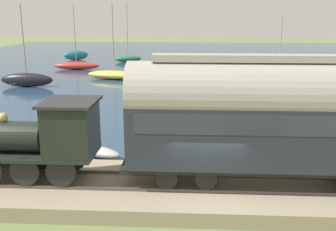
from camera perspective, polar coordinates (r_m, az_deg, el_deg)
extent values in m
plane|color=#607542|center=(14.64, 5.40, -12.59)|extent=(200.00, 200.00, 0.00)
cube|color=navy|center=(56.50, 3.89, 7.73)|extent=(80.00, 80.00, 0.01)
cube|color=gray|center=(14.98, 5.36, -10.78)|extent=(4.54, 56.00, 0.54)
cube|color=#4C4742|center=(14.15, 5.50, -10.89)|extent=(0.07, 54.88, 0.12)
cube|color=#4C4742|center=(15.54, 5.29, -8.48)|extent=(0.07, 54.88, 0.12)
cylinder|color=black|center=(14.62, -15.28, -7.94)|extent=(0.12, 1.08, 1.08)
cylinder|color=black|center=(15.97, -13.58, -5.89)|extent=(0.12, 1.08, 1.08)
cylinder|color=black|center=(15.08, -20.11, -7.62)|extent=(0.12, 1.08, 1.08)
cylinder|color=black|center=(16.39, -18.04, -5.67)|extent=(0.12, 1.08, 1.08)
cylinder|color=black|center=(16.91, -22.25, -5.43)|extent=(0.12, 1.08, 1.08)
cube|color=black|center=(15.59, -19.16, -5.10)|extent=(2.02, 4.82, 0.12)
cylinder|color=black|center=(15.79, -22.59, -2.76)|extent=(1.14, 2.89, 1.14)
sphere|color=tan|center=(15.61, -22.84, -0.27)|extent=(0.36, 0.36, 0.36)
cube|color=black|center=(14.77, -13.84, -1.78)|extent=(1.92, 1.69, 1.84)
cube|color=#282828|center=(14.53, -14.07, 1.90)|extent=(2.12, 1.93, 0.10)
cylinder|color=black|center=(16.33, 22.98, -6.81)|extent=(0.12, 0.76, 0.76)
cylinder|color=black|center=(13.97, 5.52, -9.26)|extent=(0.12, 0.76, 0.76)
cylinder|color=black|center=(15.37, 5.31, -6.97)|extent=(0.12, 0.76, 0.76)
cylinder|color=black|center=(13.98, -0.16, -9.17)|extent=(0.12, 0.76, 0.76)
cylinder|color=black|center=(15.38, 0.18, -6.90)|extent=(0.12, 0.76, 0.76)
cube|color=black|center=(14.86, 15.04, -6.93)|extent=(1.94, 10.94, 0.16)
cube|color=#232833|center=(14.43, 15.38, -1.96)|extent=(2.16, 10.50, 2.53)
cube|color=#2D333D|center=(14.32, 15.50, -0.27)|extent=(2.19, 9.85, 0.71)
cylinder|color=gray|center=(14.14, 15.73, 2.95)|extent=(2.26, 10.50, 2.26)
cube|color=gray|center=(13.95, 16.08, 7.99)|extent=(0.75, 8.75, 0.24)
ellipsoid|color=#B72D23|center=(50.02, -13.13, 7.04)|extent=(1.37, 5.62, 0.91)
cylinder|color=#9E8460|center=(49.71, -13.37, 11.09)|extent=(0.10, 0.10, 6.17)
ellipsoid|color=gold|center=(41.77, -7.81, 5.85)|extent=(3.01, 6.19, 0.89)
cylinder|color=#9E8460|center=(41.37, -8.00, 11.13)|extent=(0.10, 0.10, 6.82)
ellipsoid|color=black|center=(39.30, -19.80, 4.88)|extent=(1.14, 4.97, 1.29)
cylinder|color=#9E8460|center=(38.91, -20.28, 10.38)|extent=(0.10, 0.10, 6.27)
ellipsoid|color=#236B42|center=(56.72, -5.83, 8.22)|extent=(2.43, 4.01, 0.97)
cylinder|color=#9E8460|center=(56.42, -5.94, 12.35)|extent=(0.10, 0.10, 7.21)
ellipsoid|color=#192347|center=(48.73, 15.82, 6.87)|extent=(4.05, 5.98, 1.23)
cylinder|color=#9E8460|center=(48.44, 16.09, 10.64)|extent=(0.10, 0.10, 5.19)
cube|color=silver|center=(48.63, 15.89, 7.85)|extent=(1.61, 2.00, 0.45)
ellipsoid|color=#1E707A|center=(60.57, -13.22, 8.52)|extent=(2.43, 3.66, 1.40)
cylinder|color=#9E8460|center=(60.31, -13.44, 12.28)|extent=(0.10, 0.10, 6.57)
ellipsoid|color=#B7B2A3|center=(19.97, 4.45, -4.37)|extent=(2.27, 1.91, 0.40)
ellipsoid|color=beige|center=(20.93, -18.24, -3.98)|extent=(0.95, 2.19, 0.54)
ellipsoid|color=#B7B2A3|center=(19.24, -10.25, -5.17)|extent=(1.91, 2.73, 0.49)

